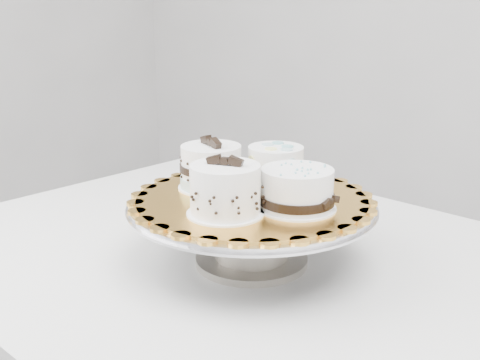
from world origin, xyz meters
The scene contains 7 objects.
table centered at (-0.12, 0.13, 0.68)m, with size 1.46×1.11×0.75m.
cake_stand centered at (-0.17, 0.11, 0.83)m, with size 0.41×0.41×0.11m.
cake_board centered at (-0.17, 0.11, 0.86)m, with size 0.38×0.38×0.01m, color gold.
cake_swirl centered at (-0.16, 0.02, 0.90)m, with size 0.13×0.13×0.09m.
cake_banded centered at (-0.25, 0.12, 0.90)m, with size 0.14×0.14×0.09m.
cake_dots centered at (-0.17, 0.19, 0.90)m, with size 0.12×0.12×0.07m.
cake_ribbon centered at (-0.08, 0.10, 0.90)m, with size 0.13×0.12×0.07m.
Camera 1 is at (0.32, -0.69, 1.18)m, focal length 45.00 mm.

